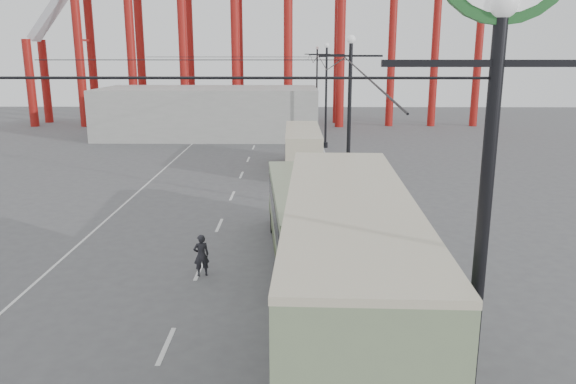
{
  "coord_description": "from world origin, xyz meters",
  "views": [
    {
      "loc": [
        2.8,
        -10.99,
        8.44
      ],
      "look_at": [
        2.53,
        10.92,
        3.0
      ],
      "focal_mm": 35.0,
      "sensor_mm": 36.0,
      "label": 1
    }
  ],
  "objects_px": {
    "lamp_post_near": "(494,95)",
    "pedestrian": "(201,255)",
    "double_decker_bus": "(346,302)",
    "single_decker_green": "(303,217)",
    "single_decker_cream": "(303,147)"
  },
  "relations": [
    {
      "from": "lamp_post_near",
      "to": "double_decker_bus",
      "type": "bearing_deg",
      "value": 115.45
    },
    {
      "from": "lamp_post_near",
      "to": "pedestrian",
      "type": "bearing_deg",
      "value": 117.28
    },
    {
      "from": "lamp_post_near",
      "to": "double_decker_bus",
      "type": "distance_m",
      "value": 6.11
    },
    {
      "from": "single_decker_green",
      "to": "pedestrian",
      "type": "relative_size",
      "value": 6.61
    },
    {
      "from": "double_decker_bus",
      "to": "single_decker_green",
      "type": "bearing_deg",
      "value": 96.02
    },
    {
      "from": "single_decker_green",
      "to": "pedestrian",
      "type": "bearing_deg",
      "value": -155.37
    },
    {
      "from": "single_decker_cream",
      "to": "pedestrian",
      "type": "bearing_deg",
      "value": -101.99
    },
    {
      "from": "lamp_post_near",
      "to": "pedestrian",
      "type": "distance_m",
      "value": 15.64
    },
    {
      "from": "pedestrian",
      "to": "double_decker_bus",
      "type": "bearing_deg",
      "value": 98.28
    },
    {
      "from": "double_decker_bus",
      "to": "lamp_post_near",
      "type": "bearing_deg",
      "value": -62.6
    },
    {
      "from": "lamp_post_near",
      "to": "double_decker_bus",
      "type": "height_order",
      "value": "lamp_post_near"
    },
    {
      "from": "double_decker_bus",
      "to": "single_decker_cream",
      "type": "height_order",
      "value": "double_decker_bus"
    },
    {
      "from": "lamp_post_near",
      "to": "pedestrian",
      "type": "xyz_separation_m",
      "value": [
        -6.41,
        12.42,
        -7.02
      ]
    },
    {
      "from": "double_decker_bus",
      "to": "pedestrian",
      "type": "xyz_separation_m",
      "value": [
        -4.76,
        8.96,
        -2.26
      ]
    },
    {
      "from": "single_decker_cream",
      "to": "pedestrian",
      "type": "relative_size",
      "value": 5.9
    }
  ]
}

